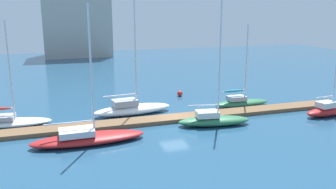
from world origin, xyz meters
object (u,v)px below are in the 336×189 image
sailboat_0 (10,121)px  sailboat_4 (241,102)px  harbor_building_distant (77,21)px  mooring_buoy_red (180,93)px  sailboat_5 (329,109)px  sailboat_2 (132,108)px  sailboat_1 (87,137)px  sailboat_3 (213,119)px

sailboat_0 → sailboat_4: size_ratio=1.06×
sailboat_0 → harbor_building_distant: 50.59m
sailboat_4 → mooring_buoy_red: size_ratio=13.26×
sailboat_5 → mooring_buoy_red: bearing=125.6°
sailboat_4 → sailboat_5: sailboat_4 is taller
sailboat_5 → sailboat_2: bearing=153.4°
sailboat_0 → mooring_buoy_red: bearing=23.3°
sailboat_2 → sailboat_5: 19.22m
sailboat_1 → sailboat_0: bearing=133.6°
sailboat_3 → sailboat_4: 7.33m
sailboat_2 → sailboat_0: bearing=175.5°
sailboat_2 → sailboat_3: sailboat_2 is taller
mooring_buoy_red → harbor_building_distant: size_ratio=0.04×
sailboat_5 → harbor_building_distant: size_ratio=0.55×
sailboat_0 → mooring_buoy_red: sailboat_0 is taller
sailboat_2 → sailboat_4: bearing=-9.2°
sailboat_2 → harbor_building_distant: 49.50m
sailboat_1 → harbor_building_distant: harbor_building_distant is taller
sailboat_3 → sailboat_5: (12.01, -0.65, -0.00)m
sailboat_1 → sailboat_2: size_ratio=0.95×
sailboat_2 → sailboat_4: (11.65, -0.69, -0.10)m
sailboat_4 → sailboat_2: bearing=176.9°
sailboat_2 → sailboat_5: (18.18, -6.21, -0.05)m
sailboat_0 → sailboat_3: 17.98m
sailboat_4 → harbor_building_distant: size_ratio=0.57×
sailboat_1 → sailboat_4: sailboat_1 is taller
mooring_buoy_red → sailboat_2: bearing=-141.4°
sailboat_4 → harbor_building_distant: harbor_building_distant is taller
sailboat_0 → sailboat_5: 29.79m
sailboat_3 → sailboat_4: sailboat_3 is taller
sailboat_4 → harbor_building_distant: (-13.42, 49.66, 7.11)m
sailboat_5 → harbor_building_distant: 59.10m
mooring_buoy_red → sailboat_0: bearing=-162.0°
sailboat_4 → sailboat_3: bearing=-138.1°
sailboat_0 → sailboat_3: bearing=-11.9°
sailboat_1 → mooring_buoy_red: (11.89, 12.12, -0.18)m
sailboat_1 → mooring_buoy_red: sailboat_1 is taller
sailboat_4 → sailboat_5: 8.55m
sailboat_1 → sailboat_5: 23.05m
sailboat_0 → sailboat_4: bearing=4.2°
harbor_building_distant → sailboat_1: bearing=-93.2°
mooring_buoy_red → sailboat_4: bearing=-53.7°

